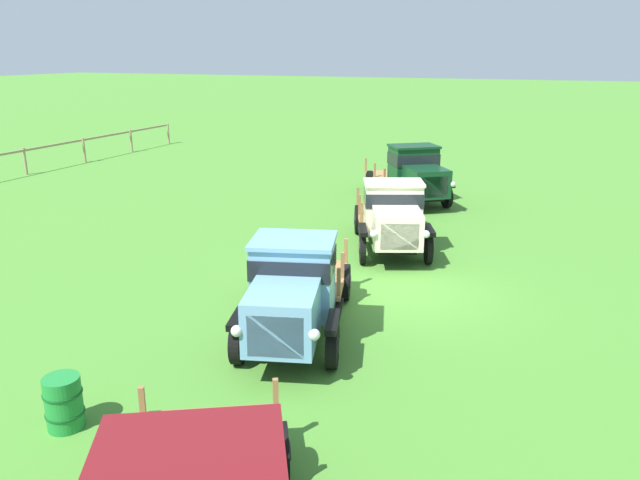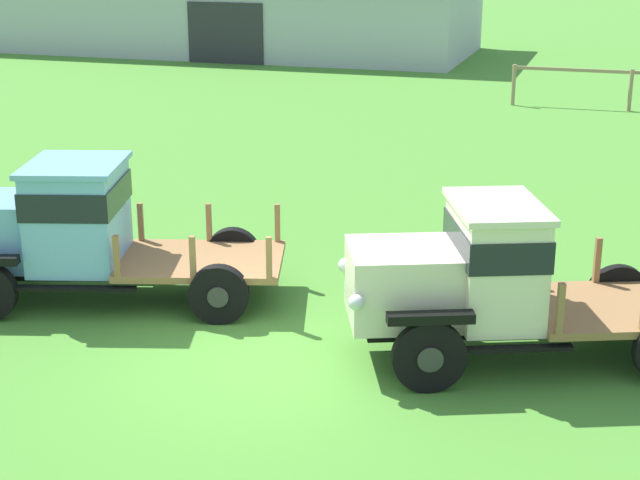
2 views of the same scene
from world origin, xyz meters
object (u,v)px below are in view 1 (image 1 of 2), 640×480
Objects in this scene: vintage_truck_second_in_line at (293,290)px; oil_drum_beside_row at (64,403)px; vintage_truck_midrow_center at (393,216)px; vintage_truck_far_side at (414,174)px.

oil_drum_beside_row is at bearing 153.24° from vintage_truck_second_in_line.
vintage_truck_second_in_line reaches higher than oil_drum_beside_row.
vintage_truck_second_in_line reaches higher than vintage_truck_midrow_center.
vintage_truck_far_side is at bearing -4.63° from oil_drum_beside_row.
vintage_truck_midrow_center is 0.93× the size of vintage_truck_far_side.
vintage_truck_far_side is 16.54m from oil_drum_beside_row.
vintage_truck_midrow_center is at bearing -171.33° from vintage_truck_far_side.
vintage_truck_second_in_line is at bearing -176.85° from vintage_truck_far_side.
oil_drum_beside_row is (-4.00, 2.02, -0.69)m from vintage_truck_second_in_line.
oil_drum_beside_row is at bearing 175.37° from vintage_truck_far_side.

